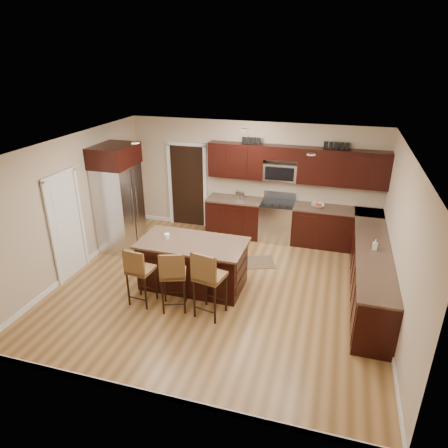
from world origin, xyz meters
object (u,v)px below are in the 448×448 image
(range, at_px, (277,221))
(stool_left, at_px, (139,270))
(refrigerator, at_px, (119,197))
(island, at_px, (193,265))
(stool_right, at_px, (208,277))
(stool_mid, at_px, (173,274))

(range, distance_m, stool_left, 3.81)
(refrigerator, bearing_deg, island, -27.43)
(range, relative_size, stool_right, 0.91)
(stool_mid, bearing_deg, refrigerator, 117.83)
(refrigerator, bearing_deg, range, 22.72)
(range, relative_size, island, 0.56)
(island, bearing_deg, range, 65.38)
(range, relative_size, stool_left, 1.01)
(range, distance_m, refrigerator, 3.65)
(stool_left, height_order, stool_right, stool_right)
(range, distance_m, stool_right, 3.40)
(stool_right, bearing_deg, stool_mid, -169.37)
(stool_right, relative_size, refrigerator, 0.52)
(range, xyz_separation_m, stool_right, (-0.59, -3.33, 0.29))
(stool_right, height_order, refrigerator, refrigerator)
(island, distance_m, stool_left, 1.11)
(island, height_order, stool_left, stool_left)
(range, height_order, stool_left, range)
(stool_mid, distance_m, refrigerator, 2.89)
(range, xyz_separation_m, island, (-1.18, -2.48, -0.04))
(stool_mid, bearing_deg, range, 50.79)
(range, height_order, stool_mid, stool_mid)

